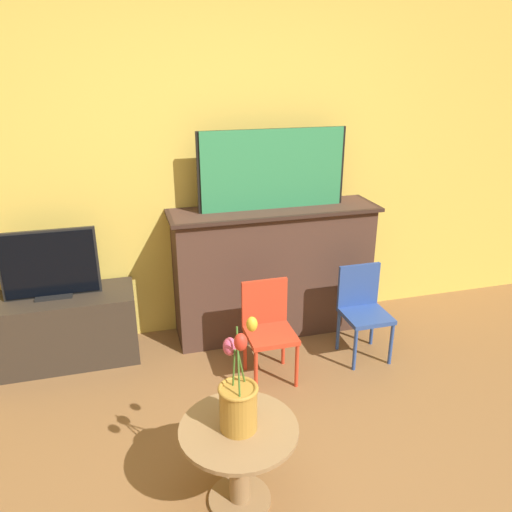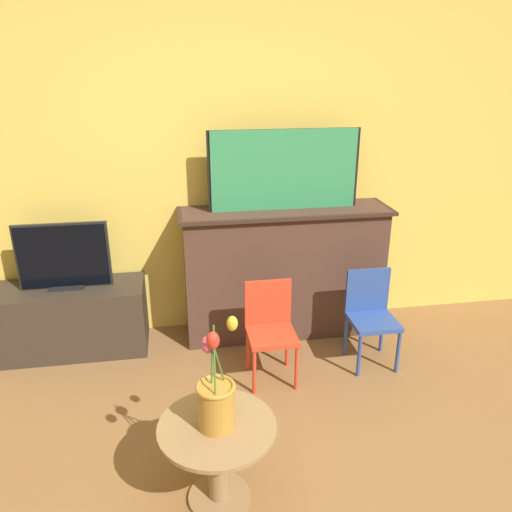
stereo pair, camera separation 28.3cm
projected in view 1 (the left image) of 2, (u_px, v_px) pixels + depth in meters
wall_back at (214, 148)px, 3.43m from camera, size 8.00×0.06×2.70m
fireplace_mantel at (273, 269)px, 3.64m from camera, size 1.48×0.41×0.95m
painting at (273, 169)px, 3.38m from camera, size 1.04×0.03×0.54m
tv_stand at (60, 329)px, 3.33m from camera, size 1.00×0.40×0.48m
tv_monitor at (50, 265)px, 3.17m from camera, size 0.60×0.12×0.45m
chair_red at (268, 325)px, 3.14m from camera, size 0.30×0.30×0.63m
chair_blue at (363, 306)px, 3.38m from camera, size 0.30×0.30×0.63m
side_table at (239, 453)px, 2.22m from camera, size 0.53×0.53×0.42m
vase_tulips at (238, 400)px, 2.12m from camera, size 0.20×0.25×0.53m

